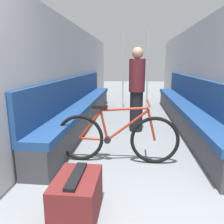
{
  "coord_description": "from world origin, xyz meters",
  "views": [
    {
      "loc": [
        -0.0,
        -1.17,
        1.3
      ],
      "look_at": [
        -0.38,
        2.64,
        0.44
      ],
      "focal_mm": 35.0,
      "sensor_mm": 36.0,
      "label": 1
    }
  ],
  "objects_px": {
    "passenger_standing": "(137,89)",
    "luggage_bag": "(77,196)",
    "grab_pole_near": "(148,74)",
    "bicycle": "(117,137)",
    "bench_seat_row_left": "(83,108)",
    "grab_pole_far": "(123,73)",
    "bench_seat_row_right": "(185,110)"
  },
  "relations": [
    {
      "from": "passenger_standing",
      "to": "luggage_bag",
      "type": "height_order",
      "value": "passenger_standing"
    },
    {
      "from": "grab_pole_near",
      "to": "luggage_bag",
      "type": "xyz_separation_m",
      "value": [
        -0.82,
        -4.14,
        -0.84
      ]
    },
    {
      "from": "luggage_bag",
      "to": "bicycle",
      "type": "bearing_deg",
      "value": 76.91
    },
    {
      "from": "bench_seat_row_left",
      "to": "luggage_bag",
      "type": "height_order",
      "value": "bench_seat_row_left"
    },
    {
      "from": "grab_pole_far",
      "to": "luggage_bag",
      "type": "bearing_deg",
      "value": -91.91
    },
    {
      "from": "bench_seat_row_right",
      "to": "luggage_bag",
      "type": "relative_size",
      "value": 9.9
    },
    {
      "from": "bicycle",
      "to": "luggage_bag",
      "type": "xyz_separation_m",
      "value": [
        -0.26,
        -1.1,
        -0.16
      ]
    },
    {
      "from": "bench_seat_row_left",
      "to": "grab_pole_near",
      "type": "bearing_deg",
      "value": 37.45
    },
    {
      "from": "bench_seat_row_left",
      "to": "grab_pole_near",
      "type": "height_order",
      "value": "grab_pole_near"
    },
    {
      "from": "bicycle",
      "to": "grab_pole_near",
      "type": "relative_size",
      "value": 0.77
    },
    {
      "from": "bench_seat_row_left",
      "to": "luggage_bag",
      "type": "xyz_separation_m",
      "value": [
        0.64,
        -3.02,
        -0.15
      ]
    },
    {
      "from": "luggage_bag",
      "to": "grab_pole_far",
      "type": "bearing_deg",
      "value": 88.09
    },
    {
      "from": "passenger_standing",
      "to": "luggage_bag",
      "type": "bearing_deg",
      "value": -23.03
    },
    {
      "from": "luggage_bag",
      "to": "bench_seat_row_right",
      "type": "bearing_deg",
      "value": 62.58
    },
    {
      "from": "bench_seat_row_left",
      "to": "grab_pole_near",
      "type": "relative_size",
      "value": 2.46
    },
    {
      "from": "luggage_bag",
      "to": "passenger_standing",
      "type": "bearing_deg",
      "value": 78.22
    },
    {
      "from": "bicycle",
      "to": "grab_pole_near",
      "type": "xyz_separation_m",
      "value": [
        0.56,
        3.04,
        0.68
      ]
    },
    {
      "from": "grab_pole_near",
      "to": "luggage_bag",
      "type": "distance_m",
      "value": 4.3
    },
    {
      "from": "bench_seat_row_left",
      "to": "passenger_standing",
      "type": "xyz_separation_m",
      "value": [
        1.17,
        -0.5,
        0.48
      ]
    },
    {
      "from": "bench_seat_row_left",
      "to": "passenger_standing",
      "type": "height_order",
      "value": "passenger_standing"
    },
    {
      "from": "grab_pole_far",
      "to": "luggage_bag",
      "type": "height_order",
      "value": "grab_pole_far"
    },
    {
      "from": "bicycle",
      "to": "luggage_bag",
      "type": "bearing_deg",
      "value": -94.89
    },
    {
      "from": "bicycle",
      "to": "passenger_standing",
      "type": "xyz_separation_m",
      "value": [
        0.27,
        1.42,
        0.47
      ]
    },
    {
      "from": "bench_seat_row_right",
      "to": "bicycle",
      "type": "distance_m",
      "value": 2.33
    },
    {
      "from": "passenger_standing",
      "to": "luggage_bag",
      "type": "relative_size",
      "value": 3.03
    },
    {
      "from": "grab_pole_far",
      "to": "luggage_bag",
      "type": "relative_size",
      "value": 4.01
    },
    {
      "from": "bicycle",
      "to": "grab_pole_far",
      "type": "height_order",
      "value": "grab_pole_far"
    },
    {
      "from": "bench_seat_row_left",
      "to": "grab_pole_far",
      "type": "height_order",
      "value": "grab_pole_far"
    },
    {
      "from": "grab_pole_near",
      "to": "passenger_standing",
      "type": "height_order",
      "value": "grab_pole_near"
    },
    {
      "from": "bench_seat_row_right",
      "to": "luggage_bag",
      "type": "xyz_separation_m",
      "value": [
        -1.57,
        -3.02,
        -0.15
      ]
    },
    {
      "from": "bicycle",
      "to": "grab_pole_far",
      "type": "xyz_separation_m",
      "value": [
        -0.1,
        3.6,
        0.68
      ]
    },
    {
      "from": "bench_seat_row_right",
      "to": "grab_pole_far",
      "type": "bearing_deg",
      "value": 130.21
    }
  ]
}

